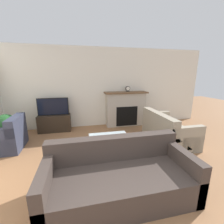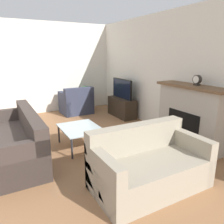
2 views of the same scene
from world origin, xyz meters
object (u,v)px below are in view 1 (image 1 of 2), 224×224
couch_loveseat (167,131)px  mantel_clock (128,89)px  tv (53,107)px  coffee_table (110,139)px  couch_sectional (119,178)px  armchair_by_window (7,137)px  potted_plant (6,126)px

couch_loveseat → mantel_clock: (-0.64, 1.57, 1.03)m
tv → coffee_table: size_ratio=1.03×
tv → mantel_clock: mantel_clock is taller
couch_sectional → mantel_clock: bearing=69.8°
tv → mantel_clock: size_ratio=4.89×
mantel_clock → tv: bearing=-177.9°
couch_loveseat → armchair_by_window: 4.12m
tv → couch_loveseat: bearing=-25.3°
couch_loveseat → potted_plant: 4.31m
couch_sectional → armchair_by_window: same height
armchair_by_window → potted_plant: armchair_by_window is taller
armchair_by_window → mantel_clock: 3.78m
potted_plant → mantel_clock: 3.76m
armchair_by_window → coffee_table: 2.54m
tv → couch_sectional: 3.37m
armchair_by_window → coffee_table: (2.42, -0.79, 0.06)m
potted_plant → armchair_by_window: bearing=-70.3°
couch_loveseat → potted_plant: couch_loveseat is taller
tv → potted_plant: bearing=-148.6°
mantel_clock → potted_plant: bearing=-168.0°
potted_plant → mantel_clock: bearing=12.0°
couch_loveseat → tv: bearing=64.7°
tv → couch_loveseat: (3.13, -1.48, -0.53)m
tv → potted_plant: (-1.10, -0.67, -0.33)m
couch_loveseat → coffee_table: 1.72m
tv → armchair_by_window: size_ratio=1.05×
armchair_by_window → coffee_table: size_ratio=0.99×
couch_loveseat → armchair_by_window: size_ratio=1.74×
couch_sectional → coffee_table: 1.23m
tv → mantel_clock: 2.55m
couch_sectional → couch_loveseat: same height
couch_sectional → mantel_clock: size_ratio=11.25×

